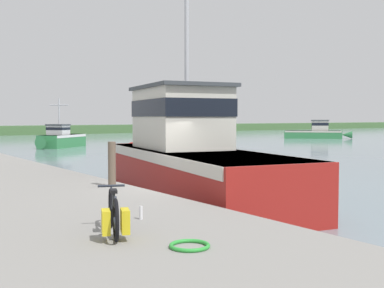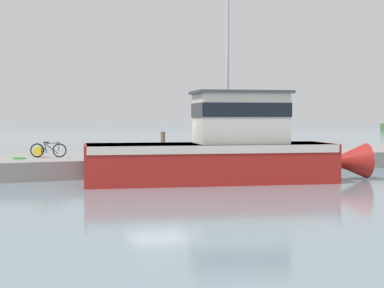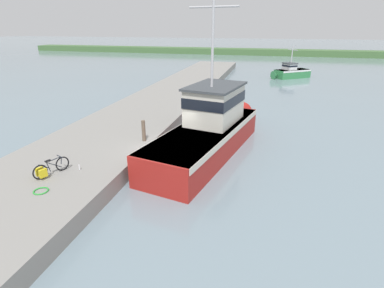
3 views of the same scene
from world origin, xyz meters
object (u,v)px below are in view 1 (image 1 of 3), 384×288
at_px(fishing_boat_main, 188,155).
at_px(bicycle_touring, 114,215).
at_px(boat_orange_near, 60,138).
at_px(water_bottle_by_bike, 141,213).
at_px(boat_green_anchored, 316,132).
at_px(mooring_post, 112,164).

bearing_deg(fishing_boat_main, bicycle_touring, -120.19).
xyz_separation_m(boat_orange_near, water_bottle_by_bike, (-10.57, -33.62, 0.14)).
bearing_deg(water_bottle_by_bike, bicycle_touring, -138.14).
relative_size(boat_green_anchored, bicycle_touring, 4.49).
bearing_deg(boat_orange_near, fishing_boat_main, 130.12).
xyz_separation_m(boat_orange_near, bicycle_touring, (-11.50, -34.45, 0.34)).
bearing_deg(bicycle_touring, water_bottle_by_bike, 63.57).
height_order(fishing_boat_main, mooring_post, fishing_boat_main).
distance_m(bicycle_touring, water_bottle_by_bike, 1.26).
relative_size(fishing_boat_main, water_bottle_by_bike, 50.62).
relative_size(mooring_post, water_bottle_by_bike, 4.97).
bearing_deg(mooring_post, boat_orange_near, 72.73).
xyz_separation_m(boat_orange_near, mooring_post, (-9.19, -29.56, 0.61)).
height_order(boat_orange_near, bicycle_touring, boat_orange_near).
bearing_deg(fishing_boat_main, boat_orange_near, 90.32).
bearing_deg(mooring_post, fishing_boat_main, 23.14).
distance_m(boat_orange_near, bicycle_touring, 36.32).
distance_m(fishing_boat_main, boat_orange_near, 28.68).
distance_m(boat_green_anchored, water_bottle_by_bike, 54.41).
bearing_deg(boat_orange_near, mooring_post, 124.42).
height_order(boat_green_anchored, mooring_post, boat_green_anchored).
bearing_deg(boat_green_anchored, fishing_boat_main, -7.85).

